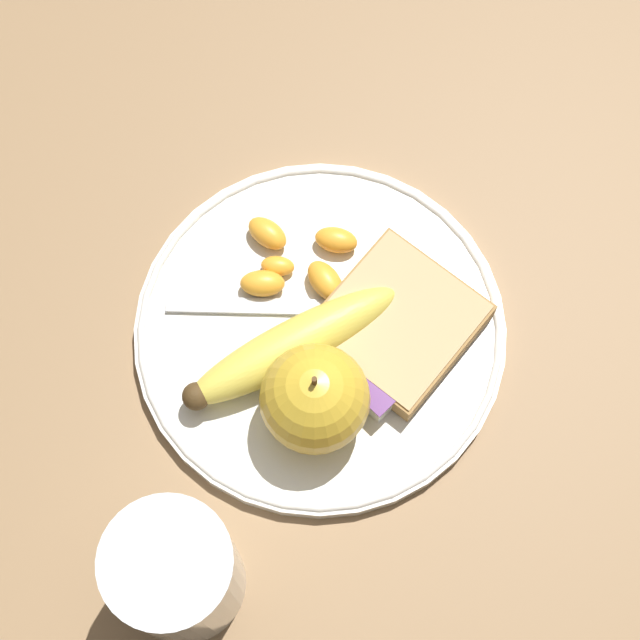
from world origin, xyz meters
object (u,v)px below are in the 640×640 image
(bread_slice, at_px, (398,323))
(jam_packet, at_px, (378,387))
(plate, at_px, (320,331))
(fork, at_px, (308,308))
(banana, at_px, (291,347))
(juice_glass, at_px, (177,574))
(apple, at_px, (315,399))

(bread_slice, bearing_deg, jam_packet, -152.45)
(plate, bearing_deg, fork, 74.60)
(banana, bearing_deg, jam_packet, -68.92)
(fork, bearing_deg, juice_glass, -111.30)
(plate, bearing_deg, bread_slice, -43.72)
(plate, height_order, bread_slice, bread_slice)
(banana, bearing_deg, plate, -1.76)
(juice_glass, height_order, jam_packet, juice_glass)
(apple, xyz_separation_m, jam_packet, (0.04, -0.02, -0.03))
(bread_slice, distance_m, jam_packet, 0.05)
(juice_glass, xyz_separation_m, banana, (0.16, 0.06, -0.02))
(apple, height_order, banana, apple)
(juice_glass, relative_size, bread_slice, 1.00)
(apple, bearing_deg, banana, 66.46)
(bread_slice, bearing_deg, juice_glass, -174.06)
(plate, height_order, jam_packet, jam_packet)
(banana, height_order, fork, banana)
(apple, bearing_deg, bread_slice, 2.28)
(juice_glass, xyz_separation_m, fork, (0.20, 0.08, -0.04))
(plate, height_order, juice_glass, juice_glass)
(banana, bearing_deg, fork, 27.08)
(apple, height_order, jam_packet, apple)
(apple, relative_size, banana, 0.50)
(juice_glass, relative_size, fork, 0.81)
(bread_slice, bearing_deg, apple, -177.72)
(bread_slice, xyz_separation_m, fork, (-0.04, 0.06, -0.01))
(plate, xyz_separation_m, fork, (0.00, 0.02, 0.01))
(apple, relative_size, fork, 0.61)
(juice_glass, height_order, bread_slice, juice_glass)
(plate, xyz_separation_m, jam_packet, (-0.00, -0.06, 0.01))
(plate, relative_size, banana, 1.59)
(plate, height_order, fork, fork)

